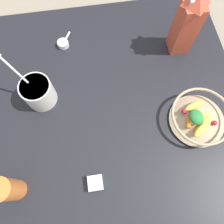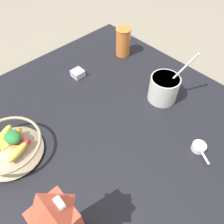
# 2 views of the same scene
# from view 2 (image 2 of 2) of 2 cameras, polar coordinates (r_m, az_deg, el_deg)

# --- Properties ---
(ground_plane) EXTENTS (6.00, 6.00, 0.00)m
(ground_plane) POSITION_cam_2_polar(r_m,az_deg,el_deg) (0.84, -2.37, -4.26)
(ground_plane) COLOR gray
(countertop) EXTENTS (1.02, 1.02, 0.04)m
(countertop) POSITION_cam_2_polar(r_m,az_deg,el_deg) (0.83, -2.41, -3.42)
(countertop) COLOR black
(countertop) RESTS_ON ground_plane
(fruit_bowl) EXTENTS (0.21, 0.21, 0.08)m
(fruit_bowl) POSITION_cam_2_polar(r_m,az_deg,el_deg) (0.78, -25.26, -8.14)
(fruit_bowl) COLOR tan
(fruit_bowl) RESTS_ON countertop
(yogurt_tub) EXTENTS (0.13, 0.14, 0.22)m
(yogurt_tub) POSITION_cam_2_polar(r_m,az_deg,el_deg) (0.87, 13.41, 6.28)
(yogurt_tub) COLOR silver
(yogurt_tub) RESTS_ON countertop
(drinking_cup) EXTENTS (0.07, 0.07, 0.14)m
(drinking_cup) POSITION_cam_2_polar(r_m,az_deg,el_deg) (1.08, 2.93, 17.99)
(drinking_cup) COLOR orange
(drinking_cup) RESTS_ON countertop
(spice_jar) EXTENTS (0.05, 0.05, 0.03)m
(spice_jar) POSITION_cam_2_polar(r_m,az_deg,el_deg) (0.99, -8.91, 9.87)
(spice_jar) COLOR silver
(spice_jar) RESTS_ON countertop
(measuring_scoop) EXTENTS (0.08, 0.06, 0.02)m
(measuring_scoop) POSITION_cam_2_polar(r_m,az_deg,el_deg) (0.79, 21.80, -8.61)
(measuring_scoop) COLOR white
(measuring_scoop) RESTS_ON countertop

